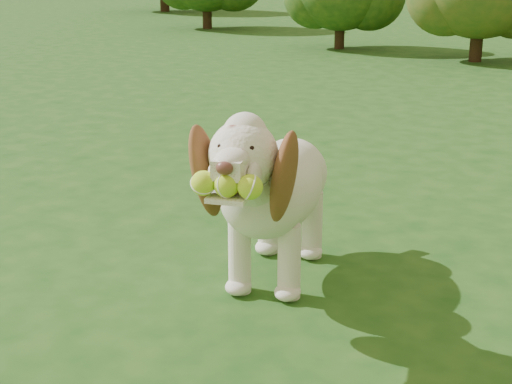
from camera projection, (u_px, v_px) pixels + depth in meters
The scene contains 2 objects.
ground at pixel (305, 335), 3.04m from camera, with size 80.00×80.00×0.00m, color #164212.
dog at pixel (272, 185), 3.39m from camera, with size 0.66×1.31×0.86m.
Camera 1 is at (1.21, -2.46, 1.44)m, focal length 55.00 mm.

